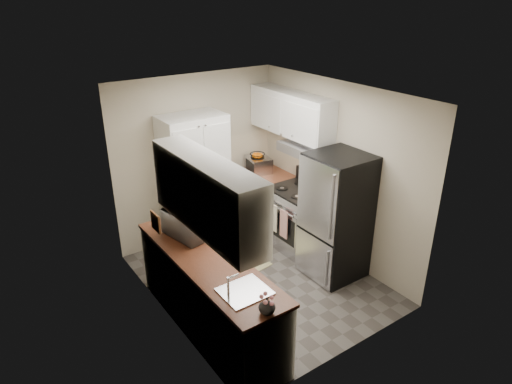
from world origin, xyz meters
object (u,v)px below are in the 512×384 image
electric_range (298,218)px  refrigerator (336,216)px  pantry_cabinet (195,183)px  toaster_oven (258,164)px  microwave (189,223)px  wine_bottle (164,216)px

electric_range → refrigerator: 0.88m
pantry_cabinet → toaster_oven: (1.13, 0.02, 0.04)m
pantry_cabinet → microwave: size_ratio=3.54×
electric_range → refrigerator: size_ratio=0.66×
toaster_oven → wine_bottle: bearing=-146.2°
microwave → wine_bottle: microwave is taller
pantry_cabinet → microwave: (-0.71, -1.18, 0.08)m
wine_bottle → toaster_oven: size_ratio=0.67×
pantry_cabinet → toaster_oven: 1.13m
microwave → toaster_oven: 2.19m
electric_range → toaster_oven: (-0.04, 0.94, 0.56)m
electric_range → refrigerator: (-0.03, -0.80, 0.37)m
electric_range → pantry_cabinet: bearing=141.8°
pantry_cabinet → refrigerator: 2.07m
wine_bottle → toaster_oven: 2.15m
electric_range → microwave: bearing=-172.4°
refrigerator → microwave: refrigerator is taller
pantry_cabinet → refrigerator: pantry_cabinet is taller
microwave → wine_bottle: bearing=9.9°
toaster_oven → microwave: bearing=-135.7°
refrigerator → microwave: (-1.85, 0.55, 0.23)m
refrigerator → toaster_oven: bearing=90.3°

